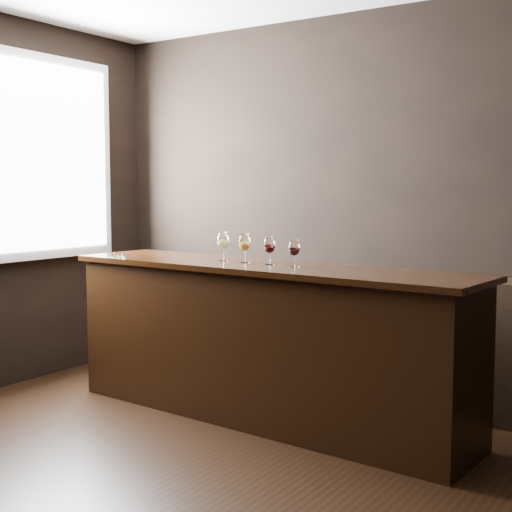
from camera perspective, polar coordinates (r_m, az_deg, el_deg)
The scene contains 9 objects.
ground at distance 3.64m, azimuth -4.29°, elevation -18.91°, with size 5.00×5.00×0.00m, color black.
room_shell at distance 3.57m, azimuth -6.35°, elevation 10.34°, with size 5.02×4.52×2.81m.
bar_counter at distance 4.67m, azimuth 0.66°, elevation -7.12°, with size 2.80×0.61×0.98m, color black.
bar_top at distance 4.58m, azimuth 0.67°, elevation -0.90°, with size 2.89×0.67×0.04m, color black.
back_bar_shelf at distance 5.30m, azimuth 6.97°, elevation -6.01°, with size 2.54×0.40×0.92m, color black.
glass_white at distance 4.80m, azimuth -2.66°, elevation 1.19°, with size 0.08×0.08×0.20m.
glass_amber at distance 4.68m, azimuth -0.92°, elevation 1.05°, with size 0.08×0.08×0.19m.
glass_red_a at distance 4.56m, azimuth 1.09°, elevation 0.84°, with size 0.08×0.08×0.18m.
glass_red_b at distance 4.43m, azimuth 3.08°, elevation 0.61°, with size 0.07×0.07×0.17m.
Camera 1 is at (2.05, -2.62, 1.50)m, focal length 50.00 mm.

